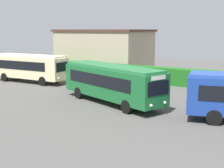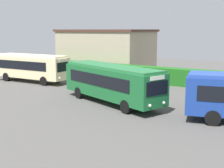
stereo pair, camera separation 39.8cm
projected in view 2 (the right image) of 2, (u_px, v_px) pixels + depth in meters
ground_plane at (104, 97)px, 27.81m from camera, size 77.52×77.52×0.00m
bus_cream at (31, 66)px, 35.77m from camera, size 9.68×2.82×3.15m
bus_green at (111, 82)px, 25.32m from camera, size 10.55×5.77×3.12m
person_left at (117, 85)px, 29.07m from camera, size 0.53×0.46×1.63m
person_center at (140, 91)px, 25.69m from camera, size 0.48×0.27×1.86m
hedge_row at (151, 75)px, 35.53m from camera, size 50.76×1.65×1.82m
depot_building at (106, 51)px, 44.31m from camera, size 12.68×8.15×6.01m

